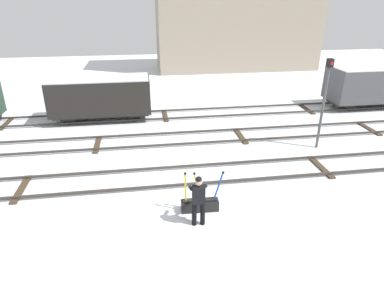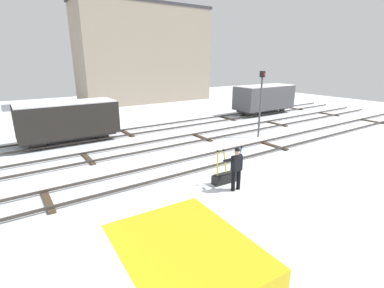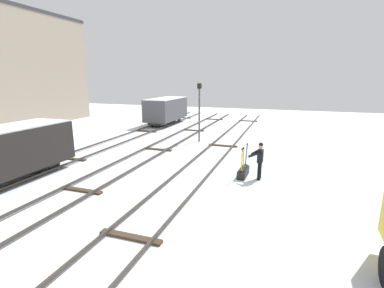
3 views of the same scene
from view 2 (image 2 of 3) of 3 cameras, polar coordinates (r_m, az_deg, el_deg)
ground_plane at (r=13.07m, az=-0.83°, el=-4.76°), size 60.00×60.00×0.00m
track_main_line at (r=13.03m, az=-0.83°, el=-4.30°), size 44.00×1.94×0.18m
track_siding_near at (r=16.09m, az=-8.09°, el=-0.35°), size 44.00×1.94×0.18m
track_siding_far at (r=19.33m, az=-12.91°, el=2.31°), size 44.00×1.94×0.18m
switch_lever_frame at (r=11.57m, az=6.94°, el=-6.51°), size 1.41×0.41×1.45m
rail_worker at (r=10.71m, az=8.90°, el=-4.45°), size 0.55×0.64×1.70m
signal_post at (r=18.15m, az=13.73°, el=9.02°), size 0.24×0.32×4.11m
apartment_building at (r=34.14m, az=-9.42°, el=17.43°), size 15.09×5.10×10.61m
freight_car_near_switch at (r=18.13m, az=-23.72°, el=4.51°), size 5.46×2.17×2.41m
freight_car_far_end at (r=26.62m, az=14.36°, el=9.05°), size 5.64×2.32×2.54m
perched_bird_roof_left at (r=33.25m, az=-9.76°, el=26.73°), size 0.28×0.17×0.13m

